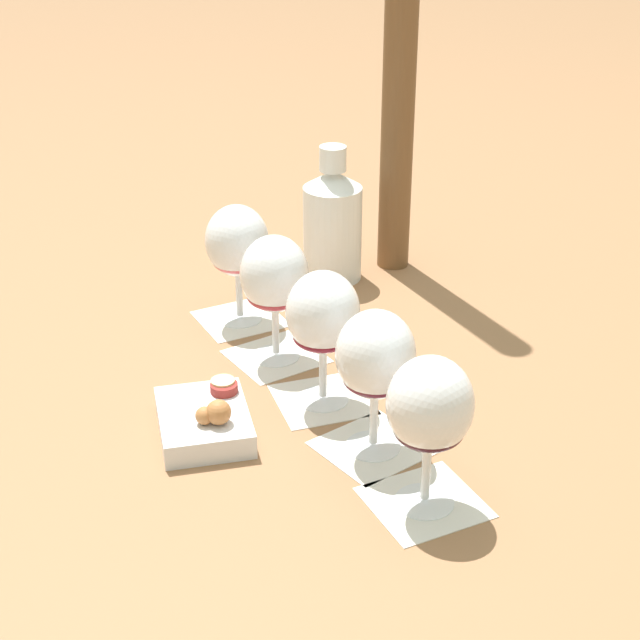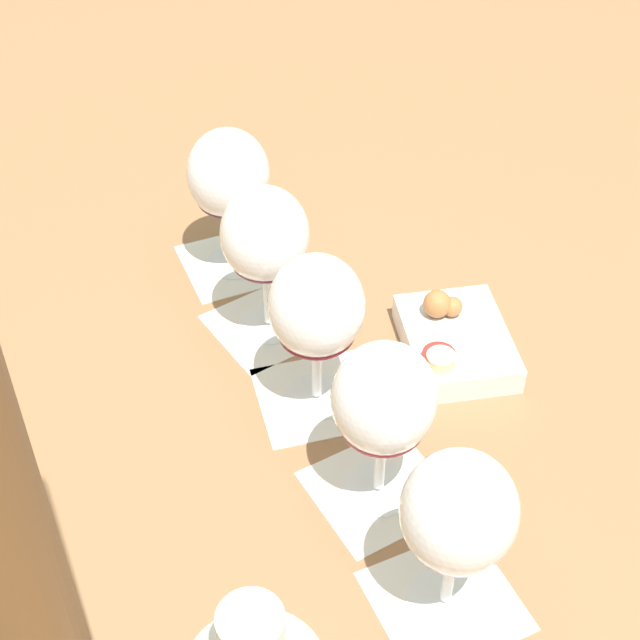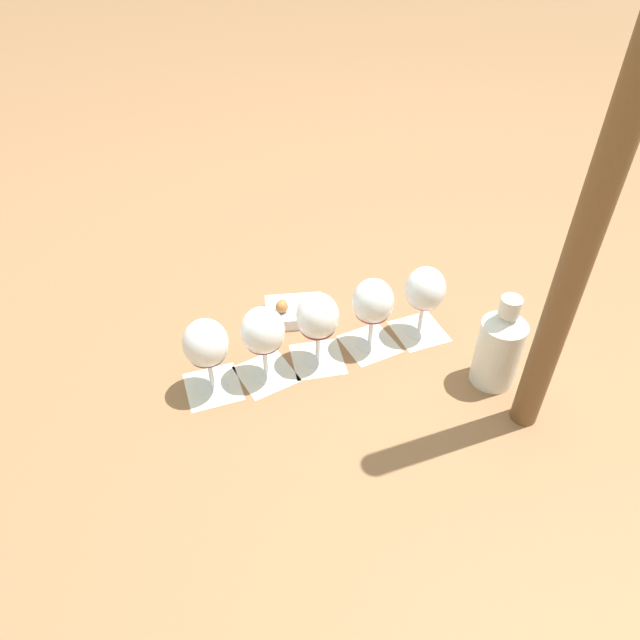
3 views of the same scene
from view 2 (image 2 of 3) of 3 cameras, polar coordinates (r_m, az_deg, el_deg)
The scene contains 12 objects.
ground_plane at distance 0.97m, azimuth -0.16°, elevation -4.89°, with size 8.00×8.00×0.00m, color #936642.
tasting_card_0 at distance 0.84m, azimuth 7.27°, elevation -15.90°, with size 0.14×0.14×0.00m.
tasting_card_1 at distance 0.90m, azimuth 3.40°, elevation -9.81°, with size 0.15×0.15×0.00m.
tasting_card_2 at distance 0.97m, azimuth -0.17°, elevation -4.50°, with size 0.13×0.13×0.00m.
tasting_card_3 at distance 1.05m, azimuth -2.98°, elevation -0.26°, with size 0.15×0.15×0.00m.
tasting_card_4 at distance 1.13m, azimuth -4.97°, elevation 3.37°, with size 0.14×0.14×0.00m.
wine_glass_0 at distance 0.75m, azimuth 8.03°, elevation -11.35°, with size 0.09×0.09×0.17m.
wine_glass_1 at distance 0.81m, azimuth 3.72°, elevation -4.93°, with size 0.09×0.09×0.17m.
wine_glass_2 at distance 0.89m, azimuth -0.19°, elevation 0.46°, with size 0.09×0.09×0.17m.
wine_glass_3 at distance 0.98m, azimuth -3.21°, elevation 4.63°, with size 0.09×0.09×0.17m.
wine_glass_4 at distance 1.06m, azimuth -5.33°, elevation 8.11°, with size 0.09×0.09×0.17m.
snack_dish at distance 1.01m, azimuth 7.81°, elevation -1.20°, with size 0.14×0.12×0.06m.
Camera 2 is at (-0.65, 0.04, 0.72)m, focal length 55.00 mm.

